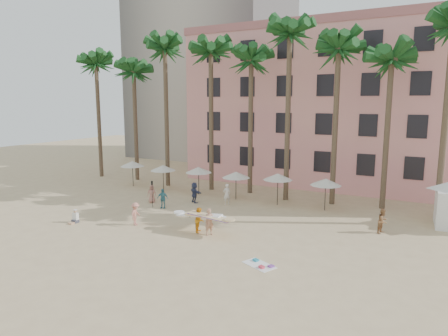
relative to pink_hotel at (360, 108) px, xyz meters
name	(u,v)px	position (x,y,z in m)	size (l,w,h in m)	color
ground	(159,244)	(-7.00, -26.00, -8.00)	(120.00, 120.00, 0.00)	#D1B789
pink_hotel	(360,108)	(0.00, 0.00, 0.00)	(35.00, 14.00, 16.00)	#F4A194
palm_row	(264,53)	(-6.49, -11.00, 4.97)	(44.40, 5.40, 16.30)	brown
umbrella_row	(217,172)	(-10.00, -13.50, -5.67)	(22.50, 2.70, 2.73)	#332B23
beach_towel	(260,265)	(-0.23, -25.98, -7.97)	(2.05, 1.65, 0.14)	white
carrier_yellow	(209,220)	(-5.14, -23.05, -6.99)	(2.96, 0.84, 1.80)	tan
carrier_white	(199,219)	(-6.06, -22.80, -7.09)	(3.21, 1.00, 1.69)	orange
beachgoers	(203,201)	(-8.47, -18.39, -7.15)	(19.65, 9.14, 1.81)	#343C5C
paddle	(152,191)	(-12.92, -19.21, -6.59)	(0.18, 0.04, 2.23)	black
seated_man	(75,218)	(-15.12, -25.38, -7.67)	(0.43, 0.74, 0.97)	#3F3F4C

